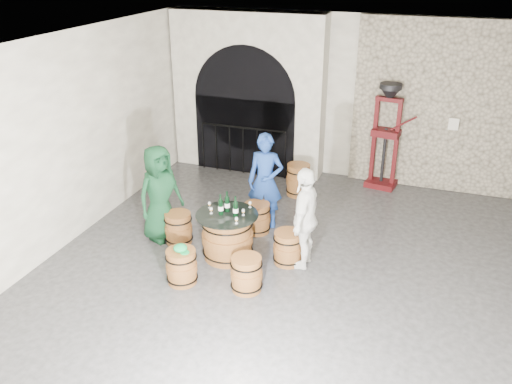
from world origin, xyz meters
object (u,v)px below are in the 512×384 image
(person_green, at_px, (160,193))
(person_blue, at_px, (265,181))
(barrel_stool_left, at_px, (179,228))
(wine_bottle_left, at_px, (221,206))
(barrel_stool_near_left, at_px, (182,267))
(barrel_stool_near_right, at_px, (246,274))
(side_barrel, at_px, (298,180))
(corking_press, at_px, (387,128))
(wine_bottle_center, at_px, (236,208))
(person_white, at_px, (305,218))
(barrel_stool_far, at_px, (257,218))
(wine_bottle_right, at_px, (227,203))
(barrel_table, at_px, (227,236))
(barrel_stool_right, at_px, (288,248))

(person_green, bearing_deg, person_blue, -29.87)
(barrel_stool_left, xyz_separation_m, wine_bottle_left, (0.82, -0.18, 0.60))
(barrel_stool_near_left, height_order, person_green, person_green)
(barrel_stool_near_left, relative_size, person_green, 0.32)
(wine_bottle_left, bearing_deg, barrel_stool_near_right, -46.45)
(side_barrel, xyz_separation_m, corking_press, (1.43, 0.94, 0.88))
(person_green, bearing_deg, wine_bottle_center, -73.70)
(wine_bottle_center, bearing_deg, person_white, 11.74)
(barrel_stool_left, distance_m, side_barrel, 2.70)
(corking_press, bearing_deg, barrel_stool_near_right, -97.53)
(person_green, xyz_separation_m, person_white, (2.35, -0.03, -0.01))
(barrel_stool_left, distance_m, wine_bottle_left, 1.03)
(barrel_stool_near_right, distance_m, side_barrel, 3.24)
(side_barrel, bearing_deg, person_blue, -98.48)
(barrel_stool_far, relative_size, wine_bottle_center, 1.56)
(barrel_stool_near_left, height_order, person_white, person_white)
(side_barrel, bearing_deg, wine_bottle_center, -95.71)
(barrel_stool_left, bearing_deg, wine_bottle_center, -9.58)
(person_blue, distance_m, person_white, 1.36)
(wine_bottle_right, xyz_separation_m, corking_press, (1.86, 3.37, 0.33))
(barrel_stool_far, xyz_separation_m, barrel_stool_near_left, (-0.50, -1.74, 0.00))
(barrel_stool_near_right, bearing_deg, wine_bottle_left, 133.55)
(barrel_table, relative_size, person_green, 0.60)
(barrel_table, height_order, barrel_stool_right, barrel_table)
(person_green, distance_m, corking_press, 4.48)
(barrel_table, bearing_deg, wine_bottle_right, 108.69)
(person_green, distance_m, person_white, 2.35)
(barrel_table, distance_m, barrel_stool_right, 0.92)
(barrel_stool_left, xyz_separation_m, barrel_stool_far, (1.05, 0.75, 0.00))
(barrel_stool_near_right, xyz_separation_m, wine_bottle_left, (-0.65, 0.68, 0.60))
(person_green, relative_size, corking_press, 0.77)
(barrel_table, xyz_separation_m, barrel_stool_near_left, (-0.35, -0.84, -0.11))
(barrel_stool_far, relative_size, side_barrel, 0.83)
(barrel_stool_far, height_order, barrel_stool_right, same)
(barrel_stool_far, bearing_deg, wine_bottle_right, -103.01)
(barrel_stool_far, xyz_separation_m, wine_bottle_left, (-0.24, -0.93, 0.60))
(person_white, distance_m, corking_press, 3.38)
(barrel_stool_right, bearing_deg, side_barrel, 101.84)
(barrel_stool_right, distance_m, barrel_stool_near_right, 0.92)
(side_barrel, bearing_deg, barrel_stool_near_right, -87.07)
(barrel_stool_right, distance_m, corking_press, 3.57)
(person_white, relative_size, wine_bottle_right, 4.73)
(wine_bottle_left, distance_m, wine_bottle_right, 0.13)
(person_blue, bearing_deg, person_white, -54.38)
(barrel_stool_left, relative_size, person_green, 0.32)
(barrel_table, distance_m, wine_bottle_right, 0.50)
(person_green, xyz_separation_m, wine_bottle_right, (1.19, -0.11, 0.07))
(barrel_stool_far, bearing_deg, person_white, -36.25)
(barrel_stool_left, bearing_deg, person_white, 0.80)
(wine_bottle_center, bearing_deg, barrel_stool_right, 12.55)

